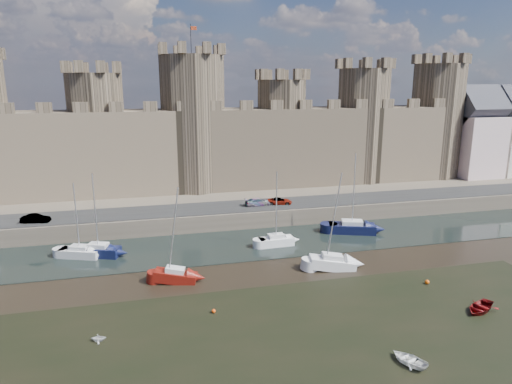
% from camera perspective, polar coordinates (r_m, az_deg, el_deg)
% --- Properties ---
extents(ground, '(160.00, 160.00, 0.00)m').
position_cam_1_polar(ground, '(39.02, -2.03, -19.21)').
color(ground, black).
rests_on(ground, ground).
extents(water_channel, '(160.00, 12.00, 0.08)m').
position_cam_1_polar(water_channel, '(60.32, -6.77, -6.96)').
color(water_channel, black).
rests_on(water_channel, ground).
extents(quay, '(160.00, 60.00, 2.50)m').
position_cam_1_polar(quay, '(94.47, -9.56, 1.28)').
color(quay, '#4C443A').
rests_on(quay, ground).
extents(road, '(160.00, 7.00, 0.10)m').
position_cam_1_polar(road, '(69.00, -7.88, -2.14)').
color(road, black).
rests_on(road, quay).
extents(castle, '(108.50, 11.00, 29.00)m').
position_cam_1_polar(castle, '(80.90, -9.62, 6.71)').
color(castle, '#42382B').
rests_on(castle, quay).
extents(car_1, '(3.92, 1.94, 1.23)m').
position_cam_1_polar(car_1, '(68.61, -25.86, -3.01)').
color(car_1, gray).
rests_on(car_1, quay).
extents(car_2, '(4.29, 2.05, 1.21)m').
position_cam_1_polar(car_2, '(70.28, 0.29, -1.25)').
color(car_2, gray).
rests_on(car_2, quay).
extents(car_3, '(4.11, 2.50, 1.06)m').
position_cam_1_polar(car_3, '(71.12, 2.98, -1.15)').
color(car_3, gray).
rests_on(car_3, quay).
extents(sailboat_0, '(5.38, 3.65, 9.38)m').
position_cam_1_polar(sailboat_0, '(60.68, -21.17, -6.98)').
color(sailboat_0, silver).
rests_on(sailboat_0, ground).
extents(sailboat_1, '(5.59, 3.72, 10.44)m').
position_cam_1_polar(sailboat_1, '(60.16, -19.08, -6.91)').
color(sailboat_1, '#0E1333').
rests_on(sailboat_1, ground).
extents(sailboat_2, '(4.67, 1.98, 9.93)m').
position_cam_1_polar(sailboat_2, '(60.48, 2.52, -6.05)').
color(sailboat_2, white).
rests_on(sailboat_2, ground).
extents(sailboat_3, '(7.01, 4.64, 11.47)m').
position_cam_1_polar(sailboat_3, '(66.86, 11.90, -4.34)').
color(sailboat_3, black).
rests_on(sailboat_3, ground).
extents(sailboat_4, '(4.81, 2.79, 10.56)m').
position_cam_1_polar(sailboat_4, '(50.84, -10.04, -10.23)').
color(sailboat_4, maroon).
rests_on(sailboat_4, ground).
extents(sailboat_5, '(5.57, 2.99, 11.40)m').
position_cam_1_polar(sailboat_5, '(54.06, 9.50, -8.68)').
color(sailboat_5, white).
rests_on(sailboat_5, ground).
extents(dinghy_2, '(2.98, 3.50, 0.62)m').
position_cam_1_polar(dinghy_2, '(39.20, 18.57, -19.27)').
color(dinghy_2, silver).
rests_on(dinghy_2, ground).
extents(dinghy_3, '(1.36, 1.21, 0.66)m').
position_cam_1_polar(dinghy_3, '(42.09, -19.09, -16.84)').
color(dinghy_3, silver).
rests_on(dinghy_3, ground).
extents(dinghy_4, '(4.24, 3.78, 0.72)m').
position_cam_1_polar(dinghy_4, '(49.18, 26.21, -12.88)').
color(dinghy_4, '#660B0C').
rests_on(dinghy_4, ground).
extents(buoy_1, '(0.38, 0.38, 0.38)m').
position_cam_1_polar(buoy_1, '(44.41, -5.32, -14.60)').
color(buoy_1, '#FA490B').
rests_on(buoy_1, ground).
extents(buoy_3, '(0.49, 0.49, 0.49)m').
position_cam_1_polar(buoy_3, '(53.11, 20.60, -10.48)').
color(buoy_3, '#F0570A').
rests_on(buoy_3, ground).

